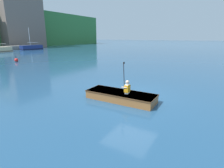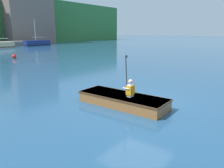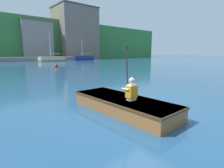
{
  "view_description": "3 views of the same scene",
  "coord_description": "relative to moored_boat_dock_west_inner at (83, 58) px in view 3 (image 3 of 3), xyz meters",
  "views": [
    {
      "loc": [
        -7.94,
        -3.6,
        3.03
      ],
      "look_at": [
        -0.76,
        0.7,
        0.75
      ],
      "focal_mm": 28.0,
      "sensor_mm": 36.0,
      "label": 1
    },
    {
      "loc": [
        -7.2,
        -4.3,
        2.7
      ],
      "look_at": [
        -0.76,
        0.7,
        0.75
      ],
      "focal_mm": 35.0,
      "sensor_mm": 36.0,
      "label": 2
    },
    {
      "loc": [
        -4.24,
        -3.42,
        1.7
      ],
      "look_at": [
        -0.76,
        0.7,
        0.75
      ],
      "focal_mm": 28.0,
      "sensor_mm": 36.0,
      "label": 3
    }
  ],
  "objects": [
    {
      "name": "moored_boat_dock_west_inner",
      "position": [
        0.0,
        0.0,
        0.0
      ],
      "size": [
        5.18,
        2.0,
        5.05
      ],
      "color": "navy",
      "rests_on": "ground"
    },
    {
      "name": "waterfront_office_block_center",
      "position": [
        4.7,
        12.21,
        7.21
      ],
      "size": [
        11.7,
        10.17,
        15.45
      ],
      "color": "#75665B",
      "rests_on": "ground"
    },
    {
      "name": "rowboat_foreground",
      "position": [
        -19.23,
        -34.23,
        -0.29
      ],
      "size": [
        1.28,
        3.57,
        0.4
      ],
      "color": "#935B2D",
      "rests_on": "ground"
    },
    {
      "name": "moored_boat_dock_center_near",
      "position": [
        -8.15,
        -0.68,
        -0.03
      ],
      "size": [
        5.61,
        2.1,
        5.98
      ],
      "color": "#CCB789",
      "rests_on": "ground"
    },
    {
      "name": "waterfront_warehouse_left",
      "position": [
        -7.22,
        13.78,
        4.63
      ],
      "size": [
        8.06,
        8.76,
        10.29
      ],
      "color": "gray",
      "rests_on": "ground"
    },
    {
      "name": "channel_buoy",
      "position": [
        -13.91,
        -16.71,
        -0.3
      ],
      "size": [
        0.44,
        0.44,
        0.72
      ],
      "color": "red",
      "rests_on": "ground"
    },
    {
      "name": "ground_plane",
      "position": [
        -18.47,
        -34.48,
        -0.52
      ],
      "size": [
        300.0,
        300.0,
        0.0
      ],
      "primitive_type": "plane",
      "color": "navy"
    },
    {
      "name": "person_paddler",
      "position": [
        -19.23,
        -34.61,
        0.18
      ],
      "size": [
        0.36,
        0.35,
        1.49
      ],
      "color": "silver",
      "rests_on": "rowboat_foreground"
    }
  ]
}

